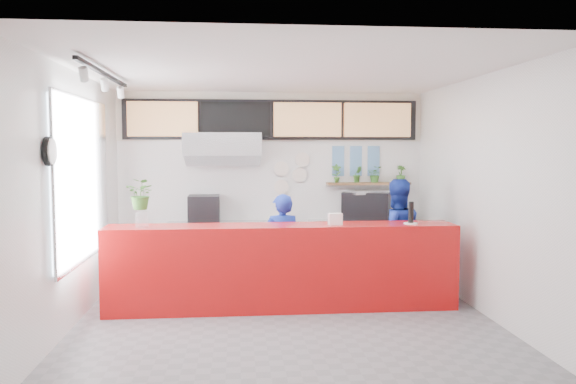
% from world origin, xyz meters
% --- Properties ---
extents(floor, '(5.00, 5.00, 0.00)m').
position_xyz_m(floor, '(0.00, 0.00, 0.00)').
color(floor, slate).
rests_on(floor, ground).
extents(ceiling, '(5.00, 5.00, 0.00)m').
position_xyz_m(ceiling, '(0.00, 0.00, 3.00)').
color(ceiling, silver).
extents(wall_back, '(5.00, 0.00, 5.00)m').
position_xyz_m(wall_back, '(0.00, 2.50, 1.50)').
color(wall_back, white).
rests_on(wall_back, ground).
extents(wall_left, '(0.00, 5.00, 5.00)m').
position_xyz_m(wall_left, '(-2.50, 0.00, 1.50)').
color(wall_left, white).
rests_on(wall_left, ground).
extents(wall_right, '(0.00, 5.00, 5.00)m').
position_xyz_m(wall_right, '(2.50, 0.00, 1.50)').
color(wall_right, white).
rests_on(wall_right, ground).
extents(service_counter, '(4.50, 0.60, 1.10)m').
position_xyz_m(service_counter, '(0.00, 0.40, 0.55)').
color(service_counter, '#B00C0C').
rests_on(service_counter, ground).
extents(cream_band, '(5.00, 0.02, 0.80)m').
position_xyz_m(cream_band, '(0.00, 2.49, 2.60)').
color(cream_band, beige).
rests_on(cream_band, wall_back).
extents(prep_bench, '(1.80, 0.60, 0.90)m').
position_xyz_m(prep_bench, '(-0.80, 2.20, 0.45)').
color(prep_bench, '#B2B5BA').
rests_on(prep_bench, ground).
extents(panini_oven, '(0.50, 0.50, 0.44)m').
position_xyz_m(panini_oven, '(-1.10, 2.20, 1.12)').
color(panini_oven, black).
rests_on(panini_oven, prep_bench).
extents(extraction_hood, '(1.20, 0.70, 0.35)m').
position_xyz_m(extraction_hood, '(-0.80, 2.15, 2.15)').
color(extraction_hood, '#B2B5BA').
rests_on(extraction_hood, ceiling).
extents(hood_lip, '(1.20, 0.69, 0.31)m').
position_xyz_m(hood_lip, '(-0.80, 2.15, 1.95)').
color(hood_lip, '#B2B5BA').
rests_on(hood_lip, ceiling).
extents(right_bench, '(1.80, 0.60, 0.90)m').
position_xyz_m(right_bench, '(1.50, 2.20, 0.45)').
color(right_bench, '#B2B5BA').
rests_on(right_bench, ground).
extents(espresso_machine, '(0.88, 0.76, 0.48)m').
position_xyz_m(espresso_machine, '(1.52, 2.20, 1.14)').
color(espresso_machine, black).
rests_on(espresso_machine, right_bench).
extents(espresso_tray, '(0.74, 0.61, 0.06)m').
position_xyz_m(espresso_tray, '(1.52, 2.20, 1.38)').
color(espresso_tray, silver).
rests_on(espresso_tray, espresso_machine).
extents(herb_shelf, '(1.40, 0.18, 0.04)m').
position_xyz_m(herb_shelf, '(1.60, 2.40, 1.50)').
color(herb_shelf, brown).
rests_on(herb_shelf, wall_back).
extents(menu_board_far_left, '(1.10, 0.10, 0.55)m').
position_xyz_m(menu_board_far_left, '(-1.75, 2.38, 2.55)').
color(menu_board_far_left, tan).
rests_on(menu_board_far_left, wall_back).
extents(menu_board_mid_left, '(1.10, 0.10, 0.55)m').
position_xyz_m(menu_board_mid_left, '(-0.59, 2.38, 2.55)').
color(menu_board_mid_left, black).
rests_on(menu_board_mid_left, wall_back).
extents(menu_board_mid_right, '(1.10, 0.10, 0.55)m').
position_xyz_m(menu_board_mid_right, '(0.57, 2.38, 2.55)').
color(menu_board_mid_right, tan).
rests_on(menu_board_mid_right, wall_back).
extents(menu_board_far_right, '(1.10, 0.10, 0.55)m').
position_xyz_m(menu_board_far_right, '(1.73, 2.38, 2.55)').
color(menu_board_far_right, tan).
rests_on(menu_board_far_right, wall_back).
extents(soffit, '(4.80, 0.04, 0.65)m').
position_xyz_m(soffit, '(0.00, 2.46, 2.55)').
color(soffit, black).
rests_on(soffit, wall_back).
extents(window_pane, '(0.04, 2.20, 1.90)m').
position_xyz_m(window_pane, '(-2.47, 0.30, 1.70)').
color(window_pane, silver).
rests_on(window_pane, wall_left).
extents(window_frame, '(0.03, 2.30, 2.00)m').
position_xyz_m(window_frame, '(-2.45, 0.30, 1.70)').
color(window_frame, '#B2B5BA').
rests_on(window_frame, wall_left).
extents(wall_clock_rim, '(0.05, 0.30, 0.30)m').
position_xyz_m(wall_clock_rim, '(-2.46, -0.90, 2.05)').
color(wall_clock_rim, black).
rests_on(wall_clock_rim, wall_left).
extents(wall_clock_face, '(0.02, 0.26, 0.26)m').
position_xyz_m(wall_clock_face, '(-2.43, -0.90, 2.05)').
color(wall_clock_face, white).
rests_on(wall_clock_face, wall_left).
extents(track_rail, '(0.05, 2.40, 0.04)m').
position_xyz_m(track_rail, '(-2.10, 0.00, 2.94)').
color(track_rail, black).
rests_on(track_rail, ceiling).
extents(dec_plate_a, '(0.24, 0.03, 0.24)m').
position_xyz_m(dec_plate_a, '(0.15, 2.47, 1.75)').
color(dec_plate_a, silver).
rests_on(dec_plate_a, wall_back).
extents(dec_plate_b, '(0.24, 0.03, 0.24)m').
position_xyz_m(dec_plate_b, '(0.45, 2.47, 1.65)').
color(dec_plate_b, silver).
rests_on(dec_plate_b, wall_back).
extents(dec_plate_c, '(0.24, 0.03, 0.24)m').
position_xyz_m(dec_plate_c, '(0.15, 2.47, 1.45)').
color(dec_plate_c, silver).
rests_on(dec_plate_c, wall_back).
extents(dec_plate_d, '(0.24, 0.03, 0.24)m').
position_xyz_m(dec_plate_d, '(0.50, 2.47, 1.90)').
color(dec_plate_d, silver).
rests_on(dec_plate_d, wall_back).
extents(photo_frame_a, '(0.20, 0.02, 0.25)m').
position_xyz_m(photo_frame_a, '(1.10, 2.48, 2.00)').
color(photo_frame_a, '#598CBF').
rests_on(photo_frame_a, wall_back).
extents(photo_frame_b, '(0.20, 0.02, 0.25)m').
position_xyz_m(photo_frame_b, '(1.40, 2.48, 2.00)').
color(photo_frame_b, '#598CBF').
rests_on(photo_frame_b, wall_back).
extents(photo_frame_c, '(0.20, 0.02, 0.25)m').
position_xyz_m(photo_frame_c, '(1.70, 2.48, 2.00)').
color(photo_frame_c, '#598CBF').
rests_on(photo_frame_c, wall_back).
extents(photo_frame_d, '(0.20, 0.02, 0.25)m').
position_xyz_m(photo_frame_d, '(1.10, 2.48, 1.75)').
color(photo_frame_d, '#598CBF').
rests_on(photo_frame_d, wall_back).
extents(photo_frame_e, '(0.20, 0.02, 0.25)m').
position_xyz_m(photo_frame_e, '(1.40, 2.48, 1.75)').
color(photo_frame_e, '#598CBF').
rests_on(photo_frame_e, wall_back).
extents(photo_frame_f, '(0.20, 0.02, 0.25)m').
position_xyz_m(photo_frame_f, '(1.70, 2.48, 1.75)').
color(photo_frame_f, '#598CBF').
rests_on(photo_frame_f, wall_back).
extents(staff_center, '(0.56, 0.39, 1.46)m').
position_xyz_m(staff_center, '(0.03, 0.88, 0.73)').
color(staff_center, navy).
rests_on(staff_center, ground).
extents(staff_right, '(0.84, 0.67, 1.65)m').
position_xyz_m(staff_right, '(1.68, 1.02, 0.82)').
color(staff_right, navy).
rests_on(staff_right, ground).
extents(herb_a, '(0.17, 0.12, 0.31)m').
position_xyz_m(herb_a, '(1.06, 2.40, 1.67)').
color(herb_a, '#366B25').
rests_on(herb_a, herb_shelf).
extents(herb_b, '(0.17, 0.14, 0.27)m').
position_xyz_m(herb_b, '(1.41, 2.40, 1.66)').
color(herb_b, '#366B25').
rests_on(herb_b, herb_shelf).
extents(herb_c, '(0.30, 0.27, 0.27)m').
position_xyz_m(herb_c, '(1.71, 2.40, 1.66)').
color(herb_c, '#366B25').
rests_on(herb_c, herb_shelf).
extents(herb_d, '(0.18, 0.17, 0.28)m').
position_xyz_m(herb_d, '(2.15, 2.40, 1.66)').
color(herb_d, '#366B25').
rests_on(herb_d, herb_shelf).
extents(glass_vase, '(0.20, 0.20, 0.20)m').
position_xyz_m(glass_vase, '(-1.76, 0.34, 1.20)').
color(glass_vase, white).
rests_on(glass_vase, service_counter).
extents(basil_vase, '(0.44, 0.41, 0.39)m').
position_xyz_m(basil_vase, '(-1.76, 0.34, 1.51)').
color(basil_vase, '#366B25').
rests_on(basil_vase, glass_vase).
extents(napkin_holder, '(0.18, 0.12, 0.15)m').
position_xyz_m(napkin_holder, '(0.68, 0.33, 1.17)').
color(napkin_holder, white).
rests_on(napkin_holder, service_counter).
extents(white_plate, '(0.20, 0.20, 0.01)m').
position_xyz_m(white_plate, '(1.68, 0.34, 1.11)').
color(white_plate, white).
rests_on(white_plate, service_counter).
extents(pepper_mill, '(0.09, 0.09, 0.27)m').
position_xyz_m(pepper_mill, '(1.68, 0.34, 1.25)').
color(pepper_mill, black).
rests_on(pepper_mill, white_plate).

